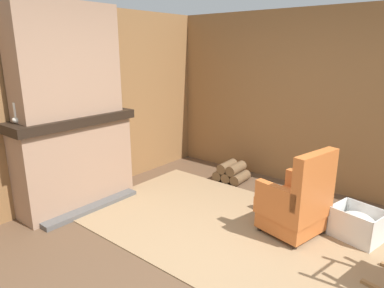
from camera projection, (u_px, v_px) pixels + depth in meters
The scene contains 12 objects.
ground_plane at pixel (221, 272), 3.16m from camera, with size 14.00×14.00×0.00m, color brown.
wood_panel_wall_left at pixel (60, 107), 4.36m from camera, with size 0.06×5.62×2.54m.
wood_panel_wall_back at pixel (331, 102), 4.68m from camera, with size 5.62×0.09×2.54m.
fireplace_hearth at pixel (76, 161), 4.39m from camera, with size 0.65×1.58×1.19m.
chimney_breast at pixel (66, 60), 4.05m from camera, with size 0.38×1.30×1.33m.
area_rug at pixel (242, 232), 3.83m from camera, with size 3.88×2.11×0.01m.
armchair at pixel (296, 204), 3.71m from camera, with size 0.70×0.73×0.99m.
firewood_stack at pixel (231, 172), 5.32m from camera, with size 0.49×0.40×0.29m.
laundry_basket at pixel (357, 224), 3.67m from camera, with size 0.56×0.48×0.35m.
oil_lamp_vase at pixel (18, 116), 3.77m from camera, with size 0.13×0.13×0.23m.
storage_case at pixel (105, 104), 4.65m from camera, with size 0.17×0.27×0.16m.
decorative_plate_on_mantel at pixel (62, 107), 4.19m from camera, with size 0.06×0.23×0.23m.
Camera 1 is at (1.51, -2.27, 2.00)m, focal length 32.00 mm.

